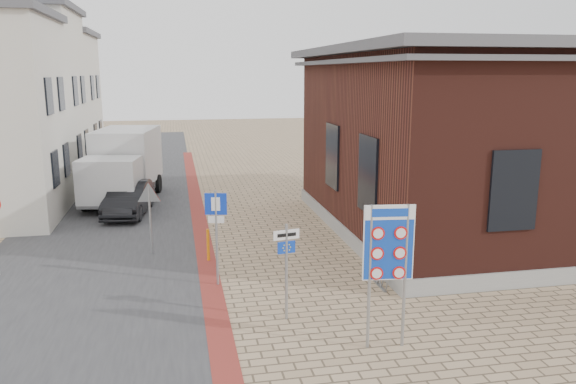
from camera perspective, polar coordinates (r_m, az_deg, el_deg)
name	(u,v)px	position (r m, az deg, el deg)	size (l,w,h in m)	color
ground	(302,323)	(13.83, 1.46, -13.15)	(120.00, 120.00, 0.00)	tan
road_strip	(121,198)	(27.96, -16.63, -0.58)	(7.00, 60.00, 0.02)	#38383A
curb_strip	(199,221)	(22.98, -8.99, -2.89)	(0.60, 40.00, 0.02)	maroon
brick_building	(494,137)	(22.66, 20.18, 5.25)	(13.00, 13.00, 6.80)	gray
townhouse_mid	(5,100)	(31.32, -26.82, 8.38)	(7.40, 6.40, 9.10)	beige
townhouse_far	(34,102)	(37.15, -24.36, 8.37)	(7.40, 6.40, 8.30)	beige
bike_rack	(376,273)	(16.39, 8.90, -8.16)	(0.08, 1.80, 0.60)	slate
sedan	(129,198)	(24.54, -15.86, -0.62)	(1.46, 4.20, 1.38)	black
box_truck	(124,165)	(27.12, -16.37, 2.67)	(3.41, 6.55, 3.26)	slate
border_sign	(389,245)	(12.08, 10.18, -5.36)	(1.09, 0.18, 3.20)	gray
essen_sign	(286,257)	(13.45, -0.17, -6.62)	(0.64, 0.15, 2.40)	gray
parking_sign	(216,221)	(15.60, -7.31, -2.89)	(0.60, 0.17, 2.74)	gray
yield_sign	(149,201)	(18.67, -13.91, -0.91)	(0.85, 0.14, 2.38)	gray
bollard	(208,245)	(18.04, -8.12, -5.36)	(0.09, 0.09, 1.05)	orange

